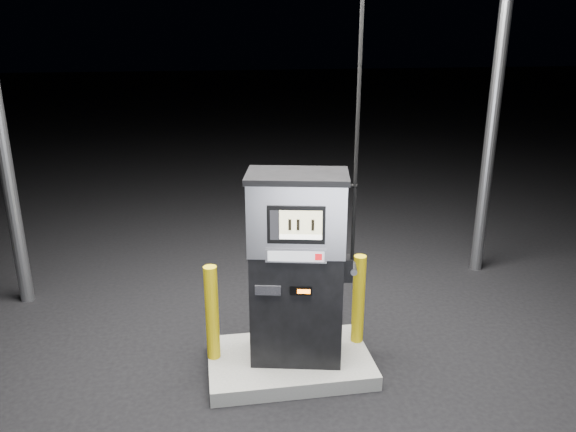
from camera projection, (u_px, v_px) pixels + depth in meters
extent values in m
plane|color=black|center=(289.00, 369.00, 5.62)|extent=(80.00, 80.00, 0.00)
cube|color=#61625D|center=(289.00, 362.00, 5.60)|extent=(1.60, 1.00, 0.15)
cylinder|color=gray|center=(494.00, 108.00, 7.22)|extent=(0.16, 0.16, 4.50)
cube|color=black|center=(297.00, 304.00, 5.40)|extent=(0.95, 0.67, 1.13)
cube|color=silver|center=(297.00, 215.00, 5.11)|extent=(0.97, 0.69, 0.68)
cube|color=black|center=(297.00, 176.00, 5.00)|extent=(1.01, 0.73, 0.05)
cube|color=black|center=(296.00, 225.00, 4.87)|extent=(0.50, 0.13, 0.34)
cube|color=beige|center=(301.00, 223.00, 4.84)|extent=(0.36, 0.08, 0.22)
cube|color=white|center=(301.00, 237.00, 4.88)|extent=(0.36, 0.08, 0.05)
cube|color=silver|center=(296.00, 256.00, 4.96)|extent=(0.54, 0.14, 0.13)
cube|color=#ADB0B6|center=(296.00, 257.00, 4.94)|extent=(0.49, 0.11, 0.10)
cube|color=red|center=(319.00, 257.00, 4.93)|extent=(0.06, 0.02, 0.06)
cube|color=black|center=(301.00, 291.00, 5.07)|extent=(0.20, 0.06, 0.08)
cube|color=orange|center=(304.00, 292.00, 5.06)|extent=(0.12, 0.03, 0.04)
cube|color=black|center=(268.00, 290.00, 5.08)|extent=(0.24, 0.07, 0.09)
cube|color=black|center=(347.00, 268.00, 5.26)|extent=(0.12, 0.18, 0.23)
cylinder|color=gray|center=(353.00, 268.00, 5.26)|extent=(0.10, 0.21, 0.06)
cylinder|color=black|center=(358.00, 106.00, 4.73)|extent=(0.04, 0.04, 2.81)
cylinder|color=gold|center=(212.00, 313.00, 5.40)|extent=(0.17, 0.17, 0.97)
cylinder|color=gold|center=(358.00, 299.00, 5.70)|extent=(0.13, 0.13, 0.95)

